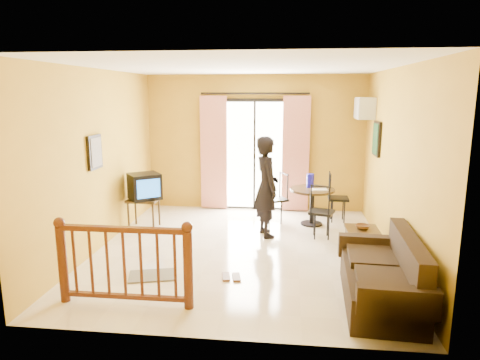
# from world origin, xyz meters

# --- Properties ---
(ground) EXTENTS (5.00, 5.00, 0.00)m
(ground) POSITION_xyz_m (0.00, 0.00, 0.00)
(ground) COLOR beige
(ground) RESTS_ON ground
(room_shell) EXTENTS (5.00, 5.00, 5.00)m
(room_shell) POSITION_xyz_m (0.00, 0.00, 1.70)
(room_shell) COLOR white
(room_shell) RESTS_ON ground
(balcony_door) EXTENTS (2.25, 0.14, 2.46)m
(balcony_door) POSITION_xyz_m (0.00, 2.43, 1.19)
(balcony_door) COLOR black
(balcony_door) RESTS_ON ground
(tv_table) EXTENTS (0.55, 0.45, 0.55)m
(tv_table) POSITION_xyz_m (-1.90, 0.95, 0.47)
(tv_table) COLOR black
(tv_table) RESTS_ON ground
(television) EXTENTS (0.69, 0.68, 0.46)m
(television) POSITION_xyz_m (-1.87, 0.94, 0.78)
(television) COLOR black
(television) RESTS_ON tv_table
(picture_left) EXTENTS (0.05, 0.42, 0.52)m
(picture_left) POSITION_xyz_m (-2.22, -0.20, 1.55)
(picture_left) COLOR black
(picture_left) RESTS_ON room_shell
(dining_table) EXTENTS (0.82, 0.82, 0.69)m
(dining_table) POSITION_xyz_m (1.16, 1.49, 0.54)
(dining_table) COLOR black
(dining_table) RESTS_ON ground
(water_jug) EXTENTS (0.14, 0.14, 0.26)m
(water_jug) POSITION_xyz_m (1.12, 1.60, 0.82)
(water_jug) COLOR #1412AB
(water_jug) RESTS_ON dining_table
(serving_tray) EXTENTS (0.30, 0.21, 0.02)m
(serving_tray) POSITION_xyz_m (1.28, 1.39, 0.70)
(serving_tray) COLOR #F1E6CD
(serving_tray) RESTS_ON dining_table
(dining_chairs) EXTENTS (1.67, 1.47, 0.95)m
(dining_chairs) POSITION_xyz_m (1.14, 1.36, 0.00)
(dining_chairs) COLOR black
(dining_chairs) RESTS_ON ground
(air_conditioner) EXTENTS (0.31, 0.60, 0.40)m
(air_conditioner) POSITION_xyz_m (2.09, 1.95, 2.15)
(air_conditioner) COLOR silver
(air_conditioner) RESTS_ON room_shell
(botanical_print) EXTENTS (0.05, 0.50, 0.60)m
(botanical_print) POSITION_xyz_m (2.22, 1.30, 1.65)
(botanical_print) COLOR black
(botanical_print) RESTS_ON room_shell
(coffee_table) EXTENTS (0.49, 0.88, 0.39)m
(coffee_table) POSITION_xyz_m (1.85, -0.08, 0.26)
(coffee_table) COLOR black
(coffee_table) RESTS_ON ground
(bowl) EXTENTS (0.22, 0.22, 0.06)m
(bowl) POSITION_xyz_m (1.85, 0.08, 0.42)
(bowl) COLOR #54341C
(bowl) RESTS_ON coffee_table
(sofa) EXTENTS (0.88, 1.76, 0.82)m
(sofa) POSITION_xyz_m (1.85, -1.53, 0.31)
(sofa) COLOR black
(sofa) RESTS_ON ground
(standing_person) EXTENTS (0.61, 0.73, 1.72)m
(standing_person) POSITION_xyz_m (0.34, 0.78, 0.86)
(standing_person) COLOR black
(standing_person) RESTS_ON ground
(stair_balustrade) EXTENTS (1.63, 0.13, 1.04)m
(stair_balustrade) POSITION_xyz_m (-1.15, -1.90, 0.56)
(stair_balustrade) COLOR #471E0F
(stair_balustrade) RESTS_ON ground
(doormat) EXTENTS (0.68, 0.54, 0.02)m
(doormat) POSITION_xyz_m (-1.10, -1.11, 0.01)
(doormat) COLOR #625D4E
(doormat) RESTS_ON ground
(sandals) EXTENTS (0.29, 0.26, 0.03)m
(sandals) POSITION_xyz_m (-0.02, -1.05, 0.01)
(sandals) COLOR #54341C
(sandals) RESTS_ON ground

